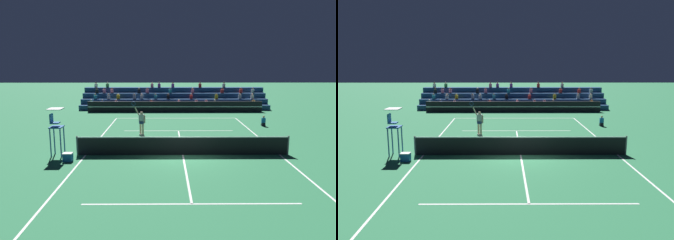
% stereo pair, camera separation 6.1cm
% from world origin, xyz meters
% --- Properties ---
extents(ground_plane, '(120.00, 120.00, 0.00)m').
position_xyz_m(ground_plane, '(0.00, 0.00, 0.00)').
color(ground_plane, '#2D7A4C').
extents(court_lines, '(11.10, 23.90, 0.01)m').
position_xyz_m(court_lines, '(0.00, 0.00, 0.00)').
color(court_lines, white).
rests_on(court_lines, ground).
extents(tennis_net, '(12.00, 0.10, 1.10)m').
position_xyz_m(tennis_net, '(0.00, 0.00, 0.54)').
color(tennis_net, slate).
rests_on(tennis_net, ground).
extents(sponsor_banner_wall, '(18.00, 0.26, 1.10)m').
position_xyz_m(sponsor_banner_wall, '(0.00, 15.65, 0.55)').
color(sponsor_banner_wall, black).
rests_on(sponsor_banner_wall, ground).
extents(bleacher_stand, '(20.34, 3.80, 2.83)m').
position_xyz_m(bleacher_stand, '(-0.01, 18.82, 0.83)').
color(bleacher_stand, navy).
rests_on(bleacher_stand, ground).
extents(umpire_chair, '(0.76, 0.84, 2.67)m').
position_xyz_m(umpire_chair, '(-7.09, -0.00, 1.72)').
color(umpire_chair, '#285699').
rests_on(umpire_chair, ground).
extents(ball_kid_courtside, '(0.30, 0.36, 0.84)m').
position_xyz_m(ball_kid_courtside, '(6.98, 8.19, 0.33)').
color(ball_kid_courtside, black).
rests_on(ball_kid_courtside, ground).
extents(tennis_player, '(1.04, 0.51, 2.46)m').
position_xyz_m(tennis_player, '(-2.70, 4.98, 0.99)').
color(tennis_player, beige).
rests_on(tennis_player, ground).
extents(tennis_ball, '(0.07, 0.07, 0.07)m').
position_xyz_m(tennis_ball, '(0.76, 3.07, 0.03)').
color(tennis_ball, '#C6DB33').
rests_on(tennis_ball, ground).
extents(equipment_cooler, '(0.50, 0.38, 0.45)m').
position_xyz_m(equipment_cooler, '(-6.17, -1.10, 0.23)').
color(equipment_cooler, '#1E66B2').
rests_on(equipment_cooler, ground).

